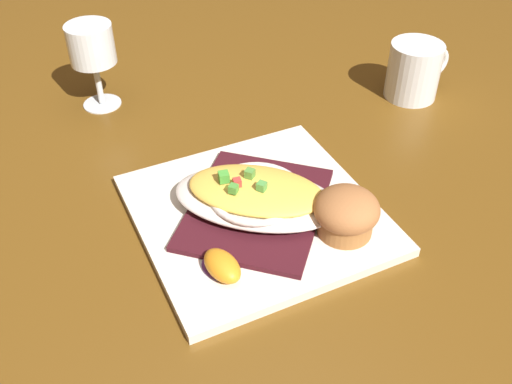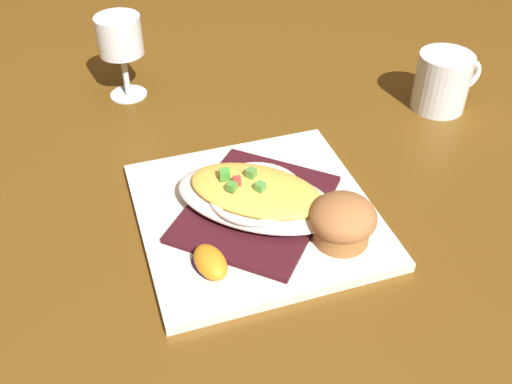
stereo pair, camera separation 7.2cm
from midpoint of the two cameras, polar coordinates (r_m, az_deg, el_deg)
The scene contains 8 objects.
ground_plane at distance 0.75m, azimuth 2.75°, elevation -2.64°, with size 2.60×2.60×0.00m, color brown.
square_plate at distance 0.74m, azimuth 2.77°, elevation -2.27°, with size 0.29×0.29×0.01m, color white.
folded_napkin at distance 0.74m, azimuth 2.79°, elevation -1.69°, with size 0.16×0.20×0.01m, color #3E121A.
gratin_dish at distance 0.72m, azimuth 2.84°, elevation -0.41°, with size 0.23×0.23×0.05m.
muffin at distance 0.70m, azimuth 11.37°, elevation -2.88°, with size 0.08×0.08×0.06m.
orange_garnish at distance 0.66m, azimuth -1.35°, elevation -6.99°, with size 0.06×0.05×0.03m.
coffee_mug at distance 1.00m, azimuth 19.66°, elevation 9.74°, with size 0.09×0.12×0.09m.
stemmed_glass at distance 0.96m, azimuth -10.95°, elevation 14.21°, with size 0.07×0.07×0.14m.
Camera 2 is at (0.51, -0.22, 0.51)m, focal length 41.16 mm.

